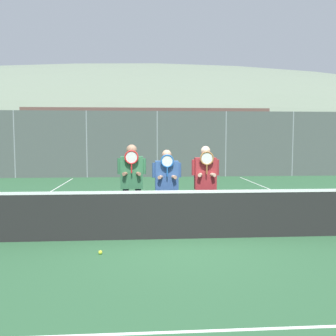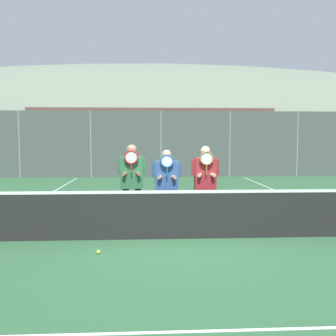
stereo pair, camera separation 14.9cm
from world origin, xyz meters
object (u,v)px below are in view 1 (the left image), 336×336
Objects in this scene: player_center_right at (205,180)px; tennis_ball_on_court at (100,252)px; player_center_left at (167,182)px; car_center at (222,157)px; player_leftmost at (132,178)px; car_right_of_center at (309,155)px; car_far_left at (32,156)px; car_left_of_center at (130,156)px.

tennis_ball_on_court is at bearing -141.32° from player_center_right.
player_center_left is at bearing 172.94° from player_center_right.
car_center is (4.05, 13.01, -0.15)m from player_center_left.
player_leftmost is 2.14m from tennis_ball_on_court.
car_center is at bearing 76.21° from player_center_right.
car_right_of_center is (8.45, 13.39, -0.14)m from player_center_right.
car_far_left reaches higher than player_center_right.
player_center_left is 0.37× the size of car_far_left.
car_far_left is (-7.37, 13.11, -0.11)m from player_center_right.
car_right_of_center is (10.47, -0.06, -0.01)m from car_left_of_center.
player_center_left is 0.40× the size of car_right_of_center.
car_right_of_center reaches higher than player_center_left.
car_right_of_center is at bearing 55.04° from tennis_ball_on_court.
player_center_right is at bearing -4.87° from player_leftmost.
car_right_of_center is (9.28, 13.29, -0.10)m from player_center_left.
tennis_ball_on_court is (-0.06, -15.11, -0.90)m from car_left_of_center.
car_far_left is at bearing -179.94° from car_center.
car_far_left is 1.10× the size of car_left_of_center.
player_center_right is at bearing 38.68° from tennis_ball_on_court.
car_left_of_center is at bearing 98.53° from player_center_right.
player_leftmost is 1.02× the size of player_center_right.
player_center_left is at bearing -63.28° from car_far_left.
car_center is 65.18× the size of tennis_ball_on_court.
car_center is at bearing 69.70° from player_leftmost.
player_leftmost is at bearing -65.93° from car_far_left.
car_center is at bearing -176.95° from car_right_of_center.
player_center_right is at bearing -122.25° from car_right_of_center.
player_center_right is 0.42× the size of car_left_of_center.
car_far_left is 5.37m from car_left_of_center.
car_right_of_center is (10.03, 13.26, -0.18)m from player_leftmost.
tennis_ball_on_court is (-10.53, -15.06, -0.89)m from car_right_of_center.
car_center is 15.72m from tennis_ball_on_court.
car_far_left reaches higher than car_center.
tennis_ball_on_court is at bearing -90.21° from car_left_of_center.
player_center_left is 16.21m from car_right_of_center.
car_left_of_center reaches higher than player_center_right.
player_center_right is 0.40× the size of car_center.
player_leftmost is 13.33m from car_left_of_center.
tennis_ball_on_court is (-5.29, -14.78, -0.83)m from car_center.
tennis_ball_on_court is at bearing -125.27° from player_center_left.
player_leftmost is 0.76m from player_center_left.
car_far_left is at bearing 109.74° from tennis_ball_on_court.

